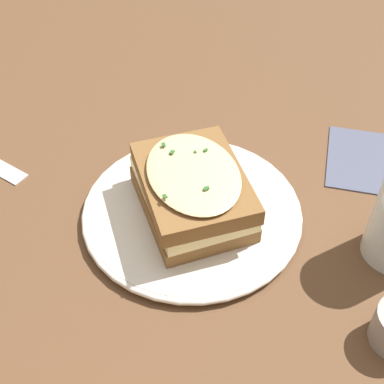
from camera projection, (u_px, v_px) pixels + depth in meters
ground_plane at (217, 220)px, 0.62m from camera, size 2.40×2.40×0.00m
dinner_plate at (192, 212)px, 0.62m from camera, size 0.25×0.25×0.01m
sandwich at (192, 190)px, 0.59m from camera, size 0.18×0.18×0.07m
napkin at (366, 160)px, 0.69m from camera, size 0.14×0.13×0.00m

